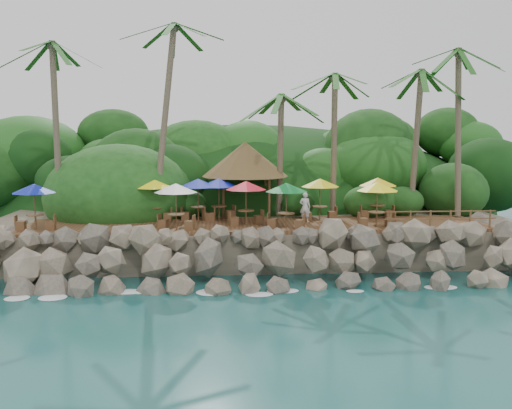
{
  "coord_description": "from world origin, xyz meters",
  "views": [
    {
      "loc": [
        -2.02,
        -24.4,
        7.36
      ],
      "look_at": [
        0.0,
        6.0,
        3.4
      ],
      "focal_mm": 38.09,
      "sensor_mm": 36.0,
      "label": 1
    }
  ],
  "objects": [
    {
      "name": "land_base",
      "position": [
        0.0,
        16.0,
        1.05
      ],
      "size": [
        32.0,
        25.2,
        2.1
      ],
      "primitive_type": "cube",
      "color": "gray",
      "rests_on": "ground"
    },
    {
      "name": "dining_clusters",
      "position": [
        -0.87,
        6.02,
        4.35
      ],
      "size": [
        21.5,
        5.48,
        2.47
      ],
      "color": "brown",
      "rests_on": "terrace"
    },
    {
      "name": "ground",
      "position": [
        0.0,
        0.0,
        0.0
      ],
      "size": [
        140.0,
        140.0,
        0.0
      ],
      "primitive_type": "plane",
      "color": "#19514F",
      "rests_on": "ground"
    },
    {
      "name": "palms",
      "position": [
        2.06,
        8.55,
        11.78
      ],
      "size": [
        30.25,
        6.75,
        12.85
      ],
      "color": "brown",
      "rests_on": "ground"
    },
    {
      "name": "waiter",
      "position": [
        2.87,
        6.39,
        3.17
      ],
      "size": [
        0.74,
        0.6,
        1.74
      ],
      "primitive_type": "imported",
      "rotation": [
        0.0,
        0.0,
        2.8
      ],
      "color": "silver",
      "rests_on": "terrace"
    },
    {
      "name": "palapa",
      "position": [
        -0.43,
        9.81,
        5.79
      ],
      "size": [
        5.47,
        5.47,
        4.6
      ],
      "color": "brown",
      "rests_on": "ground"
    },
    {
      "name": "foam_line",
      "position": [
        0.0,
        0.3,
        0.03
      ],
      "size": [
        25.2,
        0.8,
        0.06
      ],
      "color": "white",
      "rests_on": "ground"
    },
    {
      "name": "jungle_foliage",
      "position": [
        0.0,
        15.0,
        0.0
      ],
      "size": [
        44.0,
        16.0,
        12.0
      ],
      "primitive_type": null,
      "color": "#143811",
      "rests_on": "ground"
    },
    {
      "name": "jungle_hill",
      "position": [
        0.0,
        23.5,
        0.0
      ],
      "size": [
        44.8,
        28.0,
        15.4
      ],
      "primitive_type": "ellipsoid",
      "color": "#143811",
      "rests_on": "ground"
    },
    {
      "name": "railing",
      "position": [
        9.78,
        3.65,
        2.91
      ],
      "size": [
        6.1,
        0.1,
        1.0
      ],
      "color": "brown",
      "rests_on": "terrace"
    },
    {
      "name": "terrace",
      "position": [
        0.0,
        6.0,
        2.2
      ],
      "size": [
        26.0,
        5.0,
        0.2
      ],
      "primitive_type": "cube",
      "color": "brown",
      "rests_on": "land_base"
    },
    {
      "name": "seawall",
      "position": [
        0.0,
        2.0,
        1.15
      ],
      "size": [
        29.0,
        4.0,
        2.3
      ],
      "primitive_type": null,
      "color": "gray",
      "rests_on": "ground"
    }
  ]
}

